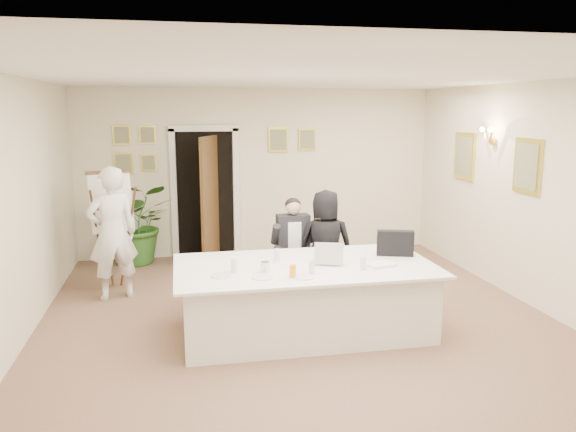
% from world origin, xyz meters
% --- Properties ---
extents(floor, '(7.00, 7.00, 0.00)m').
position_xyz_m(floor, '(0.00, 0.00, 0.00)').
color(floor, brown).
rests_on(floor, ground).
extents(ceiling, '(6.00, 7.00, 0.02)m').
position_xyz_m(ceiling, '(0.00, 0.00, 2.80)').
color(ceiling, white).
rests_on(ceiling, wall_back).
extents(wall_back, '(6.00, 0.10, 2.80)m').
position_xyz_m(wall_back, '(0.00, 3.50, 1.40)').
color(wall_back, white).
rests_on(wall_back, floor).
extents(wall_front, '(6.00, 0.10, 2.80)m').
position_xyz_m(wall_front, '(0.00, -3.50, 1.40)').
color(wall_front, white).
rests_on(wall_front, floor).
extents(wall_left, '(0.10, 7.00, 2.80)m').
position_xyz_m(wall_left, '(-3.00, 0.00, 1.40)').
color(wall_left, white).
rests_on(wall_left, floor).
extents(wall_right, '(0.10, 7.00, 2.80)m').
position_xyz_m(wall_right, '(3.00, 0.00, 1.40)').
color(wall_right, white).
rests_on(wall_right, floor).
extents(doorway, '(1.14, 0.86, 2.20)m').
position_xyz_m(doorway, '(-0.88, 3.32, 1.04)').
color(doorway, black).
rests_on(doorway, floor).
extents(pictures_back_wall, '(3.40, 0.06, 0.80)m').
position_xyz_m(pictures_back_wall, '(-0.80, 3.47, 1.85)').
color(pictures_back_wall, gold).
rests_on(pictures_back_wall, wall_back).
extents(pictures_right_wall, '(0.06, 2.20, 0.80)m').
position_xyz_m(pictures_right_wall, '(2.97, 1.20, 1.75)').
color(pictures_right_wall, gold).
rests_on(pictures_right_wall, wall_right).
extents(wall_sconce, '(0.20, 0.30, 0.24)m').
position_xyz_m(wall_sconce, '(2.90, 1.20, 2.10)').
color(wall_sconce, gold).
rests_on(wall_sconce, wall_right).
extents(conference_table, '(2.83, 1.51, 0.78)m').
position_xyz_m(conference_table, '(-0.01, -0.12, 0.39)').
color(conference_table, white).
rests_on(conference_table, floor).
extents(seated_man, '(0.71, 0.74, 1.34)m').
position_xyz_m(seated_man, '(0.11, 1.06, 0.67)').
color(seated_man, black).
rests_on(seated_man, floor).
extents(flip_chart, '(0.58, 0.45, 1.61)m').
position_xyz_m(flip_chart, '(-2.27, 1.92, 0.75)').
color(flip_chart, '#362511').
rests_on(flip_chart, floor).
extents(standing_man, '(0.74, 0.60, 1.75)m').
position_xyz_m(standing_man, '(-2.20, 1.48, 0.87)').
color(standing_man, white).
rests_on(standing_man, floor).
extents(standing_woman, '(0.78, 0.58, 1.45)m').
position_xyz_m(standing_woman, '(0.50, 0.90, 0.72)').
color(standing_woman, black).
rests_on(standing_woman, floor).
extents(potted_palm, '(1.26, 1.12, 1.32)m').
position_xyz_m(potted_palm, '(-2.00, 3.20, 0.66)').
color(potted_palm, '#2B6020').
rests_on(potted_palm, floor).
extents(laptop, '(0.41, 0.43, 0.28)m').
position_xyz_m(laptop, '(0.24, -0.10, 0.91)').
color(laptop, '#B7BABC').
rests_on(laptop, conference_table).
extents(laptop_bag, '(0.44, 0.24, 0.30)m').
position_xyz_m(laptop_bag, '(1.11, 0.06, 0.92)').
color(laptop_bag, black).
rests_on(laptop_bag, conference_table).
extents(paper_stack, '(0.34, 0.27, 0.03)m').
position_xyz_m(paper_stack, '(0.79, -0.33, 0.79)').
color(paper_stack, white).
rests_on(paper_stack, conference_table).
extents(plate_left, '(0.23, 0.23, 0.01)m').
position_xyz_m(plate_left, '(-0.94, -0.38, 0.78)').
color(plate_left, white).
rests_on(plate_left, conference_table).
extents(plate_mid, '(0.27, 0.27, 0.01)m').
position_xyz_m(plate_mid, '(-0.54, -0.52, 0.78)').
color(plate_mid, white).
rests_on(plate_mid, conference_table).
extents(plate_near, '(0.25, 0.25, 0.01)m').
position_xyz_m(plate_near, '(-0.13, -0.59, 0.78)').
color(plate_near, white).
rests_on(plate_near, conference_table).
extents(glass_a, '(0.08, 0.08, 0.14)m').
position_xyz_m(glass_a, '(-0.80, -0.26, 0.84)').
color(glass_a, silver).
rests_on(glass_a, conference_table).
extents(glass_b, '(0.07, 0.07, 0.14)m').
position_xyz_m(glass_b, '(-0.01, -0.47, 0.84)').
color(glass_b, silver).
rests_on(glass_b, conference_table).
extents(glass_c, '(0.07, 0.07, 0.14)m').
position_xyz_m(glass_c, '(0.56, -0.43, 0.84)').
color(glass_c, silver).
rests_on(glass_c, conference_table).
extents(glass_d, '(0.08, 0.08, 0.14)m').
position_xyz_m(glass_d, '(-0.28, 0.10, 0.84)').
color(glass_d, silver).
rests_on(glass_d, conference_table).
extents(oj_glass, '(0.07, 0.07, 0.13)m').
position_xyz_m(oj_glass, '(-0.24, -0.56, 0.84)').
color(oj_glass, orange).
rests_on(oj_glass, conference_table).
extents(steel_jug, '(0.11, 0.11, 0.11)m').
position_xyz_m(steel_jug, '(-0.48, -0.31, 0.83)').
color(steel_jug, silver).
rests_on(steel_jug, conference_table).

